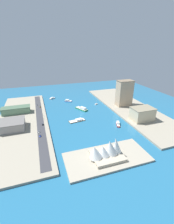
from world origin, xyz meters
TOP-DOWN VIEW (x-y plane):
  - ground_plane at (0.00, 0.00)m, footprint 440.00×440.00m
  - quay_west at (-90.80, 0.00)m, footprint 70.00×240.00m
  - quay_east at (90.80, 0.00)m, footprint 70.00×240.00m
  - peninsula_point at (5.80, 111.86)m, footprint 85.99×39.76m
  - road_strip at (66.25, 0.00)m, footprint 10.11×228.00m
  - yacht_sleek_gray at (36.28, -95.59)m, footprint 13.43×11.36m
  - catamaran_blue at (7.63, -68.75)m, footprint 16.13×13.56m
  - barge_flat_brown at (11.92, 21.70)m, footprint 25.67×11.76m
  - ferry_green_doubledeck at (-6.57, -18.16)m, footprint 18.36×25.57m
  - tugboat_red at (-39.82, 52.56)m, footprint 9.55×16.20m
  - sailboat_small_white at (-40.39, -34.10)m, footprint 8.55×6.63m
  - apartment_midrise_tan at (-84.64, -9.10)m, footprint 28.06×17.46m
  - office_block_beige at (-79.30, 52.74)m, footprint 32.39×22.84m
  - terminal_long_green at (101.65, -33.92)m, footprint 44.78×17.10m
  - carpark_squat_concrete at (102.54, 20.96)m, footprint 33.15×29.01m
  - taxi_yellow_cab at (63.13, -48.15)m, footprint 1.87×5.13m
  - van_white at (69.38, 41.13)m, footprint 2.00×5.06m
  - hatchback_blue at (68.42, 52.05)m, footprint 1.86×4.39m
  - suv_black at (63.22, 22.77)m, footprint 2.17×4.38m
  - sedan_silver at (68.27, -58.72)m, footprint 1.76×4.44m
  - traffic_light_waterfront at (59.84, 5.74)m, footprint 0.36×0.36m
  - opera_landmark at (7.20, 111.86)m, footprint 36.38×26.56m
  - park_tree_cluster at (-86.02, -25.00)m, footprint 8.59×11.12m

SIDE VIEW (x-z plane):
  - ground_plane at x=0.00m, z-range 0.00..0.00m
  - sailboat_small_white at x=-40.39m, z-range -3.72..5.62m
  - peninsula_point at x=5.80m, z-range 0.00..2.00m
  - barge_flat_brown at x=11.92m, z-range -0.44..2.47m
  - quay_west at x=-90.80m, z-range 0.00..2.42m
  - quay_east at x=90.80m, z-range 0.00..2.42m
  - yacht_sleek_gray at x=36.28m, z-range -0.37..3.02m
  - catamaran_blue at x=7.63m, z-range -0.60..3.43m
  - tugboat_red at x=-39.82m, z-range -0.41..3.70m
  - ferry_green_doubledeck at x=-6.57m, z-range -0.76..4.72m
  - road_strip at x=66.25m, z-range 2.42..2.57m
  - sedan_silver at x=68.27m, z-range 2.56..4.10m
  - taxi_yellow_cab at x=63.13m, z-range 2.56..4.15m
  - hatchback_blue at x=68.42m, z-range 2.54..4.19m
  - van_white at x=69.38m, z-range 2.56..4.19m
  - suv_black at x=63.22m, z-range 2.54..4.27m
  - traffic_light_waterfront at x=59.84m, z-range 3.52..10.02m
  - park_tree_cluster at x=-86.02m, z-range 3.59..11.84m
  - terminal_long_green at x=101.65m, z-range 2.45..13.10m
  - carpark_squat_concrete at x=102.54m, z-range 2.45..14.00m
  - opera_landmark at x=7.20m, z-range -0.96..20.56m
  - office_block_beige at x=-79.30m, z-range 2.46..21.50m
  - apartment_midrise_tan at x=-84.64m, z-range 2.46..48.83m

